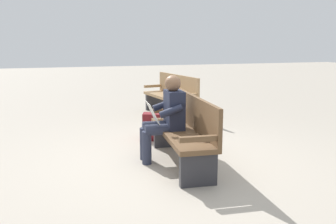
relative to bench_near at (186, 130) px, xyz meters
name	(u,v)px	position (x,y,z in m)	size (l,w,h in m)	color
ground_plane	(181,163)	(0.01, 0.07, -0.46)	(40.00, 40.00, 0.00)	#A89E8E
bench_near	(186,130)	(0.00, 0.00, 0.00)	(1.84, 0.64, 0.90)	brown
person_seated	(166,116)	(0.19, 0.22, 0.17)	(0.60, 0.60, 1.18)	#1E2338
backpack	(153,127)	(1.27, 0.11, -0.24)	(0.35, 0.39, 0.45)	maroon
bench_far	(172,95)	(3.13, -0.85, 0.00)	(1.85, 0.74, 0.90)	#9E7A51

